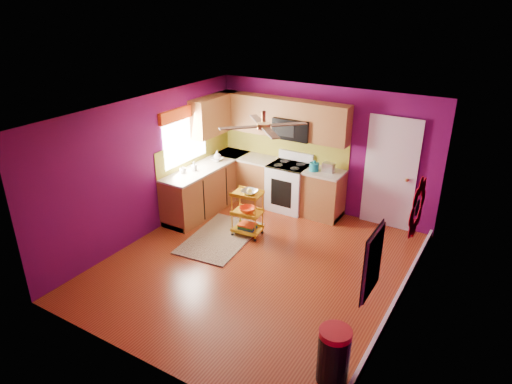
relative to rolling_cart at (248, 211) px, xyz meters
The scene contains 18 objects.
ground 1.13m from the rolling_cart, 49.94° to the right, with size 5.00×5.00×0.00m, color maroon.
room_envelope 1.55m from the rolling_cart, 48.81° to the right, with size 4.54×5.04×2.52m.
lower_cabinets 1.24m from the rolling_cart, 123.65° to the left, with size 2.81×2.31×0.94m.
electric_range 1.40m from the rolling_cart, 85.62° to the left, with size 0.76×0.66×1.13m.
upper_cabinetry 2.01m from the rolling_cart, 112.82° to the left, with size 2.80×2.30×1.26m.
left_window 2.02m from the rolling_cart, behind, with size 0.08×1.35×1.08m.
panel_door 2.68m from the rolling_cart, 40.03° to the left, with size 0.95×0.11×2.15m.
right_wall_art 3.24m from the rolling_cart, 21.22° to the right, with size 0.04×2.74×1.04m.
ceiling_fan 2.01m from the rolling_cart, 41.50° to the right, with size 1.01×1.01×0.26m.
shag_rug 0.69m from the rolling_cart, 133.88° to the right, with size 1.01×1.65×0.02m, color #321F10.
rolling_cart is the anchor object (origin of this frame).
trash_can 3.54m from the rolling_cart, 42.09° to the right, with size 0.41×0.43×0.70m.
teal_kettle 1.60m from the rolling_cart, 64.09° to the left, with size 0.18×0.18×0.21m.
toaster 1.79m from the rolling_cart, 57.65° to the left, with size 0.22×0.15×0.18m, color beige.
soap_bottle_a 1.43m from the rolling_cart, behind, with size 0.08×0.08×0.18m, color #EA3F72.
soap_bottle_b 1.68m from the rolling_cart, 144.81° to the left, with size 0.15×0.15×0.19m, color white.
counter_dish 1.60m from the rolling_cart, 146.47° to the left, with size 0.24×0.24×0.06m, color white.
counter_cup 1.50m from the rolling_cart, behind, with size 0.13×0.13×0.10m, color white.
Camera 1 is at (3.25, -5.39, 4.08)m, focal length 32.00 mm.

